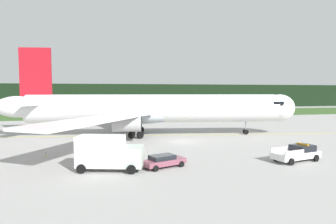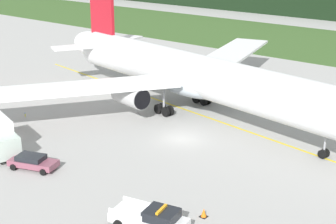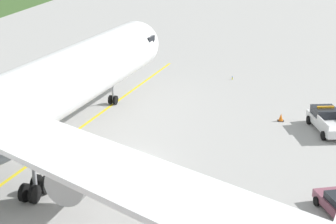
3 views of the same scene
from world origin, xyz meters
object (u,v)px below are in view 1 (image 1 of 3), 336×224
Objects in this scene: airliner at (150,109)px; ops_pickup_truck at (297,153)px; staff_car at (164,161)px; catering_truck at (108,152)px; apron_cone at (290,151)px.

airliner is 8.72× the size of ops_pickup_truck.
ops_pickup_truck is 15.24m from staff_car.
apron_cone is at bearing 7.57° from catering_truck.
catering_truck is 5.70m from staff_car.
ops_pickup_truck is 1.26× the size of staff_car.
airliner is 7.72× the size of catering_truck.
airliner is at bearing 83.92° from staff_car.
airliner reaches higher than catering_truck.
catering_truck is at bearing 177.71° from ops_pickup_truck.
staff_car is at bearing -169.76° from apron_cone.
staff_car is (5.59, -0.07, -1.11)m from catering_truck.
airliner is 75.82× the size of apron_cone.
staff_car is (-2.34, -22.03, -3.97)m from airliner.
catering_truck is at bearing -172.43° from apron_cone.
ops_pickup_truck is at bearing -60.54° from airliner.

